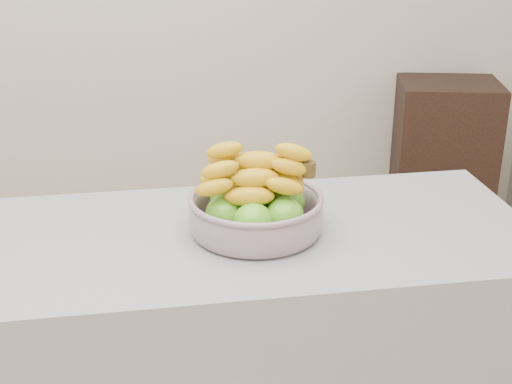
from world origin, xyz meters
TOP-DOWN VIEW (x-y plane):
  - cabinet at (1.51, 1.78)m, footprint 0.53×0.46m
  - fruit_bowl at (0.34, 0.22)m, footprint 0.31×0.31m

SIDE VIEW (x-z plane):
  - cabinet at x=1.51m, z-range 0.00..0.82m
  - fruit_bowl at x=0.34m, z-range 0.86..1.06m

